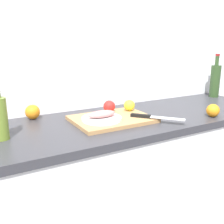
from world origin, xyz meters
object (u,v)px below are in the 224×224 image
fish_fillet (102,114)px  chef_knife (150,117)px  wine_bottle (215,80)px  white_plate (102,119)px  olive_oil_bottle (0,117)px  lemon_0 (129,105)px  cutting_board (112,119)px

fish_fillet → chef_knife: 0.26m
wine_bottle → chef_knife: bearing=-160.5°
white_plate → chef_knife: chef_knife is taller
fish_fillet → olive_oil_bottle: (-0.49, 0.01, 0.05)m
white_plate → chef_knife: 0.26m
chef_knife → olive_oil_bottle: 0.74m
lemon_0 → wine_bottle: (0.86, 0.11, 0.08)m
chef_knife → wine_bottle: wine_bottle is taller
cutting_board → white_plate: size_ratio=2.01×
cutting_board → lemon_0: lemon_0 is taller
fish_fillet → olive_oil_bottle: bearing=178.7°
cutting_board → wine_bottle: 1.04m
chef_knife → lemon_0: size_ratio=3.63×
fish_fillet → white_plate: bearing=0.0°
cutting_board → lemon_0: (0.16, 0.08, 0.04)m
fish_fillet → chef_knife: (0.24, -0.10, -0.02)m
white_plate → olive_oil_bottle: bearing=178.7°
cutting_board → chef_knife: bearing=-34.4°
cutting_board → chef_knife: size_ratio=1.77×
chef_knife → lemon_0: 0.19m
lemon_0 → wine_bottle: 0.87m
olive_oil_bottle → cutting_board: bearing=0.8°
lemon_0 → fish_fillet: bearing=-157.8°
white_plate → olive_oil_bottle: olive_oil_bottle is taller
fish_fillet → chef_knife: size_ratio=0.66×
chef_knife → cutting_board: bearing=-165.3°
white_plate → fish_fillet: 0.03m
lemon_0 → olive_oil_bottle: olive_oil_bottle is taller
olive_oil_bottle → wine_bottle: (1.58, 0.19, 0.03)m
cutting_board → wine_bottle: wine_bottle is taller
chef_knife → fish_fillet: bearing=-152.7°
chef_knife → wine_bottle: (0.85, 0.30, 0.10)m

